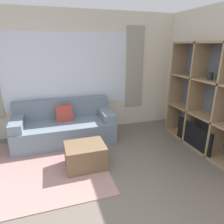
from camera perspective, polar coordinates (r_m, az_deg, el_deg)
The scene contains 6 objects.
wall_back at distance 4.64m, azimuth -12.61°, elevation 10.44°, with size 6.40×0.11×2.70m.
wall_right at distance 4.36m, azimuth 27.26°, elevation 8.25°, with size 0.07×4.18×2.70m, color beige.
area_rug at distance 3.79m, azimuth -23.54°, elevation -14.59°, with size 2.63×2.14×0.01m, color gray.
shelving_unit at distance 4.19m, azimuth 26.02°, elevation 2.88°, with size 0.39×2.05×2.05m.
couch_main at distance 4.43m, azimuth -13.37°, elevation -4.16°, with size 2.05×0.90×0.86m.
ottoman at distance 3.48m, azimuth -7.63°, elevation -12.27°, with size 0.66×0.53×0.41m.
Camera 1 is at (-0.41, -1.56, 1.99)m, focal length 32.00 mm.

